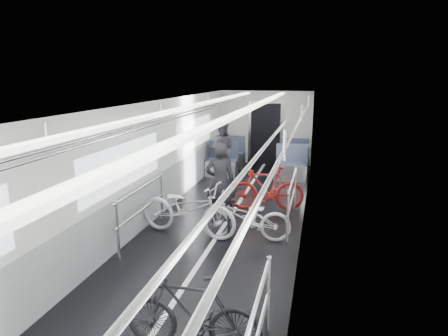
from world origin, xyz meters
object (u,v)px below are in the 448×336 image
object	(u,v)px
bike_right_near	(192,313)
bike_right_mid	(245,218)
bike_left_far	(188,209)
bike_right_far	(267,188)
bike_aisle	(229,202)
person_seated	(222,149)
person_standing	(220,183)

from	to	relation	value
bike_right_near	bike_right_mid	world-z (taller)	bike_right_near
bike_left_far	bike_right_far	distance (m)	2.12
bike_left_far	bike_right_mid	xyz separation A→B (m)	(1.07, -0.01, -0.08)
bike_left_far	bike_right_mid	world-z (taller)	bike_left_far
bike_aisle	person_seated	size ratio (longest dim) A/B	1.04
bike_left_far	person_standing	world-z (taller)	person_standing
bike_right_far	bike_aisle	bearing A→B (deg)	-40.84
bike_left_far	bike_aisle	world-z (taller)	bike_left_far
bike_right_near	bike_right_mid	bearing A→B (deg)	178.20
bike_right_mid	bike_right_far	distance (m)	1.75
bike_right_far	person_standing	bearing A→B (deg)	-51.59
bike_right_near	bike_right_far	xyz separation A→B (m)	(0.14, 4.79, 0.04)
bike_left_far	person_seated	xyz separation A→B (m)	(-0.44, 4.33, 0.32)
bike_right_near	person_standing	distance (m)	3.91
bike_right_near	bike_left_far	bearing A→B (deg)	-162.43
person_standing	person_seated	distance (m)	3.64
bike_right_near	person_seated	size ratio (longest dim) A/B	0.92
bike_right_near	person_standing	bearing A→B (deg)	-172.08
person_seated	bike_left_far	bearing A→B (deg)	89.73
bike_left_far	bike_right_mid	size ratio (longest dim) A/B	1.18
bike_aisle	bike_right_mid	bearing A→B (deg)	-70.34
bike_aisle	person_seated	xyz separation A→B (m)	(-1.06, 3.64, 0.37)
bike_right_far	person_standing	size ratio (longest dim) A/B	1.01
bike_right_far	bike_aisle	world-z (taller)	bike_right_far
bike_right_near	person_standing	xyz separation A→B (m)	(-0.66, 3.84, 0.36)
bike_right_far	bike_right_mid	bearing A→B (deg)	-16.01
bike_left_far	bike_right_near	xyz separation A→B (m)	(1.07, -3.05, -0.05)
bike_right_far	person_seated	distance (m)	3.09
person_standing	bike_right_near	bearing A→B (deg)	89.13
bike_right_near	bike_aisle	world-z (taller)	bike_right_near
bike_right_near	bike_right_far	size ratio (longest dim) A/B	0.92
bike_right_mid	person_standing	size ratio (longest dim) A/B	1.00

